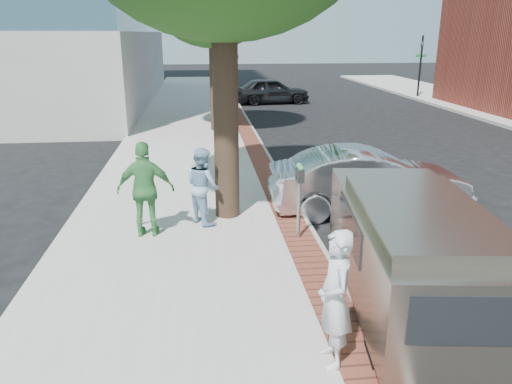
{
  "coord_description": "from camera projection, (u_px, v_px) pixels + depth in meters",
  "views": [
    {
      "loc": [
        -1.13,
        -8.35,
        3.94
      ],
      "look_at": [
        -0.17,
        0.17,
        1.2
      ],
      "focal_mm": 35.0,
      "sensor_mm": 36.0,
      "label": 1
    }
  ],
  "objects": [
    {
      "name": "ground",
      "position": [
        266.0,
        256.0,
        9.22
      ],
      "size": [
        120.0,
        120.0,
        0.0
      ],
      "primitive_type": "plane",
      "color": "black",
      "rests_on": "ground"
    },
    {
      "name": "sidewalk",
      "position": [
        190.0,
        154.0,
        16.61
      ],
      "size": [
        5.0,
        60.0,
        0.15
      ],
      "primitive_type": "cube",
      "color": "#9E9991",
      "rests_on": "ground"
    },
    {
      "name": "brick_strip",
      "position": [
        256.0,
        150.0,
        16.82
      ],
      "size": [
        0.6,
        60.0,
        0.01
      ],
      "primitive_type": "cube",
      "color": "brown",
      "rests_on": "sidewalk"
    },
    {
      "name": "curb",
      "position": [
        266.0,
        153.0,
        16.88
      ],
      "size": [
        0.1,
        60.0,
        0.15
      ],
      "primitive_type": "cube",
      "color": "gray",
      "rests_on": "ground"
    },
    {
      "name": "signal_near",
      "position": [
        233.0,
        63.0,
        29.45
      ],
      "size": [
        0.7,
        0.15,
        3.8
      ],
      "color": "black",
      "rests_on": "ground"
    },
    {
      "name": "signal_far",
      "position": [
        421.0,
        62.0,
        30.69
      ],
      "size": [
        0.7,
        0.15,
        3.8
      ],
      "color": "black",
      "rests_on": "ground"
    },
    {
      "name": "parking_meter",
      "position": [
        299.0,
        186.0,
        9.34
      ],
      "size": [
        0.12,
        0.32,
        1.47
      ],
      "color": "gray",
      "rests_on": "sidewalk"
    },
    {
      "name": "person_gray",
      "position": [
        335.0,
        299.0,
        5.78
      ],
      "size": [
        0.42,
        0.63,
        1.7
      ],
      "primitive_type": "imported",
      "rotation": [
        0.0,
        0.0,
        -1.55
      ],
      "color": "silver",
      "rests_on": "sidewalk"
    },
    {
      "name": "person_officer",
      "position": [
        203.0,
        186.0,
        10.24
      ],
      "size": [
        0.91,
        0.97,
        1.59
      ],
      "primitive_type": "imported",
      "rotation": [
        0.0,
        0.0,
        2.11
      ],
      "color": "#83ABCA",
      "rests_on": "sidewalk"
    },
    {
      "name": "person_green",
      "position": [
        146.0,
        190.0,
        9.54
      ],
      "size": [
        1.11,
        0.51,
        1.86
      ],
      "primitive_type": "imported",
      "rotation": [
        0.0,
        0.0,
        3.09
      ],
      "color": "#3F8C46",
      "rests_on": "sidewalk"
    },
    {
      "name": "sedan_silver",
      "position": [
        368.0,
        181.0,
        11.31
      ],
      "size": [
        4.47,
        1.69,
        1.46
      ],
      "primitive_type": "imported",
      "rotation": [
        0.0,
        0.0,
        1.54
      ],
      "color": "silver",
      "rests_on": "ground"
    },
    {
      "name": "bg_car",
      "position": [
        271.0,
        91.0,
        28.93
      ],
      "size": [
        4.52,
        2.21,
        1.49
      ],
      "primitive_type": "imported",
      "rotation": [
        0.0,
        0.0,
        1.68
      ],
      "color": "black",
      "rests_on": "ground"
    },
    {
      "name": "van",
      "position": [
        409.0,
        245.0,
        7.39
      ],
      "size": [
        2.34,
        4.81,
        1.71
      ],
      "rotation": [
        0.0,
        0.0,
        -0.13
      ],
      "color": "gray",
      "rests_on": "ground"
    }
  ]
}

